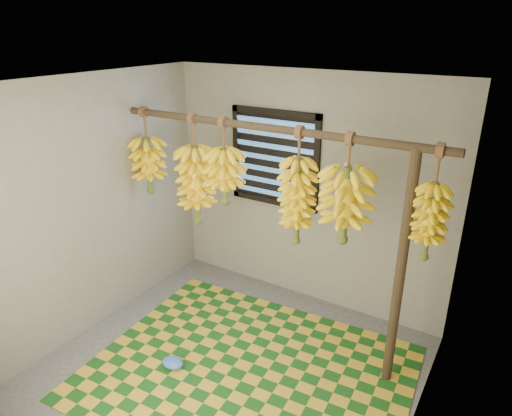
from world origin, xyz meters
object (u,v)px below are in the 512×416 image
Objects in this scene: banana_bunch_d at (297,201)px; banana_bunch_f at (429,222)px; banana_bunch_c at (225,176)px; banana_bunch_e at (345,206)px; banana_bunch_a at (149,166)px; plastic_bag at (173,363)px; support_post at (400,275)px; woven_mat at (248,373)px; banana_bunch_b at (196,185)px.

banana_bunch_f is (1.04, 0.00, 0.06)m from banana_bunch_d.
banana_bunch_e is at bearing 0.00° from banana_bunch_c.
banana_bunch_d is (0.73, 0.00, -0.10)m from banana_bunch_c.
plastic_bag is at bearing -42.33° from banana_bunch_a.
support_post is 0.67m from banana_bunch_e.
banana_bunch_c is (0.93, -0.00, 0.05)m from banana_bunch_a.
woven_mat is 1.97m from banana_bunch_f.
banana_bunch_a is 0.87× the size of banana_bunch_d.
banana_bunch_d is at bearing 0.00° from banana_bunch_c.
support_post is at bearing 180.00° from banana_bunch_f.
banana_bunch_f is at bearing 25.66° from plastic_bag.
woven_mat is at bearing -151.18° from support_post.
banana_bunch_b is 1.05× the size of banana_bunch_d.
plastic_bag is 1.90m from banana_bunch_a.
woven_mat is 0.65m from plastic_bag.
banana_bunch_e is 1.03× the size of banana_bunch_f.
plastic_bag is 2.43m from banana_bunch_f.
banana_bunch_a is 1.11× the size of banana_bunch_c.
woven_mat is 2.47× the size of banana_bunch_b.
woven_mat is at bearing -31.48° from banana_bunch_b.
banana_bunch_c is at bearing 90.10° from plastic_bag.
banana_bunch_b is (0.60, 0.00, -0.10)m from banana_bunch_a.
support_post is 0.99m from banana_bunch_d.
banana_bunch_b reaches higher than plastic_bag.
banana_bunch_b is 1.06m from banana_bunch_d.
banana_bunch_c is 1.14m from banana_bunch_e.
support_post is at bearing 0.00° from banana_bunch_c.
plastic_bag reaches higher than woven_mat.
banana_bunch_f is (1.18, 0.57, 1.48)m from woven_mat.
plastic_bag is 1.60m from banana_bunch_b.
banana_bunch_f reaches higher than woven_mat.
support_post is 0.76× the size of woven_mat.
woven_mat is at bearing -154.35° from banana_bunch_f.
banana_bunch_a is at bearing 180.00° from banana_bunch_d.
banana_bunch_a is (-1.52, 0.57, 1.46)m from woven_mat.
banana_bunch_d is at bearing 0.00° from banana_bunch_b.
banana_bunch_e is (0.41, 0.00, 0.05)m from banana_bunch_d.
woven_mat is 2.18m from banana_bunch_a.
banana_bunch_c reaches higher than plastic_bag.
banana_bunch_f is (2.10, 0.00, 0.11)m from banana_bunch_b.
woven_mat is at bearing -103.52° from banana_bunch_d.
banana_bunch_d is (1.06, 0.00, 0.05)m from banana_bunch_b.
banana_bunch_a is 0.82× the size of banana_bunch_b.
banana_bunch_c is at bearing -180.00° from support_post.
woven_mat is (-1.03, -0.57, -0.99)m from support_post.
banana_bunch_e is at bearing 0.00° from banana_bunch_d.
banana_bunch_d is (0.14, 0.57, 1.42)m from woven_mat.
banana_bunch_e is at bearing 0.00° from banana_bunch_b.
banana_bunch_b is at bearing 0.00° from banana_bunch_a.
woven_mat is at bearing 25.67° from plastic_bag.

